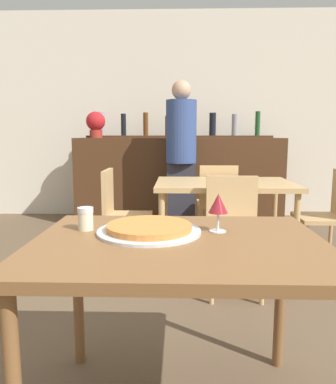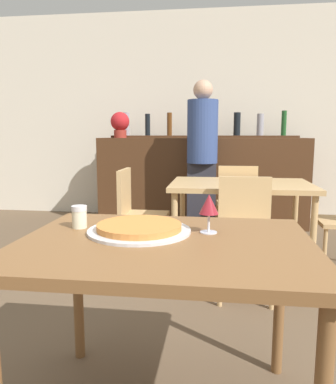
{
  "view_description": "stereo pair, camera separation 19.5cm",
  "coord_description": "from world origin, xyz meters",
  "px_view_note": "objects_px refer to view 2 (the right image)",
  "views": [
    {
      "loc": [
        -0.0,
        -1.38,
        1.14
      ],
      "look_at": [
        -0.06,
        0.55,
        0.85
      ],
      "focal_mm": 35.0,
      "sensor_mm": 36.0,
      "label": 1
    },
    {
      "loc": [
        0.19,
        -1.36,
        1.14
      ],
      "look_at": [
        -0.06,
        0.55,
        0.85
      ],
      "focal_mm": 35.0,
      "sensor_mm": 36.0,
      "label": 2
    }
  ],
  "objects_px": {
    "chair_far_side_left": "(136,209)",
    "potted_plant": "(120,123)",
    "chair_far_side_front": "(245,228)",
    "person_standing": "(202,153)",
    "wine_glass": "(209,205)",
    "pizza_tray": "(139,228)",
    "cheese_shaker": "(79,217)",
    "chair_far_side_back": "(237,200)"
  },
  "relations": [
    {
      "from": "chair_far_side_left",
      "to": "potted_plant",
      "type": "distance_m",
      "value": 1.79
    },
    {
      "from": "chair_far_side_front",
      "to": "person_standing",
      "type": "bearing_deg",
      "value": 103.44
    },
    {
      "from": "chair_far_side_left",
      "to": "wine_glass",
      "type": "distance_m",
      "value": 1.9
    },
    {
      "from": "chair_far_side_left",
      "to": "pizza_tray",
      "type": "relative_size",
      "value": 1.98
    },
    {
      "from": "pizza_tray",
      "to": "potted_plant",
      "type": "bearing_deg",
      "value": 105.85
    },
    {
      "from": "chair_far_side_front",
      "to": "pizza_tray",
      "type": "distance_m",
      "value": 1.32
    },
    {
      "from": "person_standing",
      "to": "cheese_shaker",
      "type": "bearing_deg",
      "value": -98.69
    },
    {
      "from": "chair_far_side_back",
      "to": "potted_plant",
      "type": "distance_m",
      "value": 1.9
    },
    {
      "from": "chair_far_side_front",
      "to": "cheese_shaker",
      "type": "height_order",
      "value": "cheese_shaker"
    },
    {
      "from": "chair_far_side_back",
      "to": "chair_far_side_left",
      "type": "relative_size",
      "value": 1.0
    },
    {
      "from": "pizza_tray",
      "to": "person_standing",
      "type": "height_order",
      "value": "person_standing"
    },
    {
      "from": "pizza_tray",
      "to": "wine_glass",
      "type": "distance_m",
      "value": 0.3
    },
    {
      "from": "potted_plant",
      "to": "pizza_tray",
      "type": "bearing_deg",
      "value": -74.15
    },
    {
      "from": "cheese_shaker",
      "to": "person_standing",
      "type": "xyz_separation_m",
      "value": [
        0.41,
        2.71,
        0.15
      ]
    },
    {
      "from": "chair_far_side_front",
      "to": "potted_plant",
      "type": "distance_m",
      "value": 2.66
    },
    {
      "from": "pizza_tray",
      "to": "cheese_shaker",
      "type": "xyz_separation_m",
      "value": [
        -0.27,
        0.04,
        0.03
      ]
    },
    {
      "from": "chair_far_side_front",
      "to": "person_standing",
      "type": "distance_m",
      "value": 1.67
    },
    {
      "from": "chair_far_side_back",
      "to": "person_standing",
      "type": "height_order",
      "value": "person_standing"
    },
    {
      "from": "chair_far_side_back",
      "to": "person_standing",
      "type": "relative_size",
      "value": 0.48
    },
    {
      "from": "potted_plant",
      "to": "chair_far_side_back",
      "type": "bearing_deg",
      "value": -33.0
    },
    {
      "from": "wine_glass",
      "to": "potted_plant",
      "type": "height_order",
      "value": "potted_plant"
    },
    {
      "from": "chair_far_side_front",
      "to": "potted_plant",
      "type": "bearing_deg",
      "value": 124.71
    },
    {
      "from": "chair_far_side_back",
      "to": "pizza_tray",
      "type": "distance_m",
      "value": 2.41
    },
    {
      "from": "chair_far_side_back",
      "to": "cheese_shaker",
      "type": "xyz_separation_m",
      "value": [
        -0.79,
        -2.3,
        0.31
      ]
    },
    {
      "from": "chair_far_side_left",
      "to": "pizza_tray",
      "type": "height_order",
      "value": "chair_far_side_left"
    },
    {
      "from": "pizza_tray",
      "to": "wine_glass",
      "type": "xyz_separation_m",
      "value": [
        0.28,
        0.03,
        0.1
      ]
    },
    {
      "from": "cheese_shaker",
      "to": "wine_glass",
      "type": "height_order",
      "value": "wine_glass"
    },
    {
      "from": "chair_far_side_back",
      "to": "wine_glass",
      "type": "xyz_separation_m",
      "value": [
        -0.24,
        -2.31,
        0.38
      ]
    },
    {
      "from": "chair_far_side_front",
      "to": "pizza_tray",
      "type": "relative_size",
      "value": 1.98
    },
    {
      "from": "chair_far_side_front",
      "to": "wine_glass",
      "type": "relative_size",
      "value": 5.28
    },
    {
      "from": "chair_far_side_front",
      "to": "wine_glass",
      "type": "height_order",
      "value": "wine_glass"
    },
    {
      "from": "chair_far_side_front",
      "to": "pizza_tray",
      "type": "xyz_separation_m",
      "value": [
        -0.52,
        -1.19,
        0.28
      ]
    },
    {
      "from": "chair_far_side_front",
      "to": "chair_far_side_left",
      "type": "relative_size",
      "value": 1.0
    },
    {
      "from": "cheese_shaker",
      "to": "wine_glass",
      "type": "bearing_deg",
      "value": -1.15
    },
    {
      "from": "chair_far_side_left",
      "to": "potted_plant",
      "type": "bearing_deg",
      "value": 19.21
    },
    {
      "from": "person_standing",
      "to": "potted_plant",
      "type": "xyz_separation_m",
      "value": [
        -1.07,
        0.53,
        0.34
      ]
    },
    {
      "from": "chair_far_side_back",
      "to": "potted_plant",
      "type": "relative_size",
      "value": 2.56
    },
    {
      "from": "chair_far_side_back",
      "to": "chair_far_side_left",
      "type": "bearing_deg",
      "value": 32.01
    },
    {
      "from": "chair_far_side_front",
      "to": "chair_far_side_back",
      "type": "height_order",
      "value": "same"
    },
    {
      "from": "wine_glass",
      "to": "person_standing",
      "type": "bearing_deg",
      "value": 92.89
    },
    {
      "from": "cheese_shaker",
      "to": "chair_far_side_front",
      "type": "bearing_deg",
      "value": 55.56
    },
    {
      "from": "wine_glass",
      "to": "chair_far_side_back",
      "type": "bearing_deg",
      "value": 84.17
    }
  ]
}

